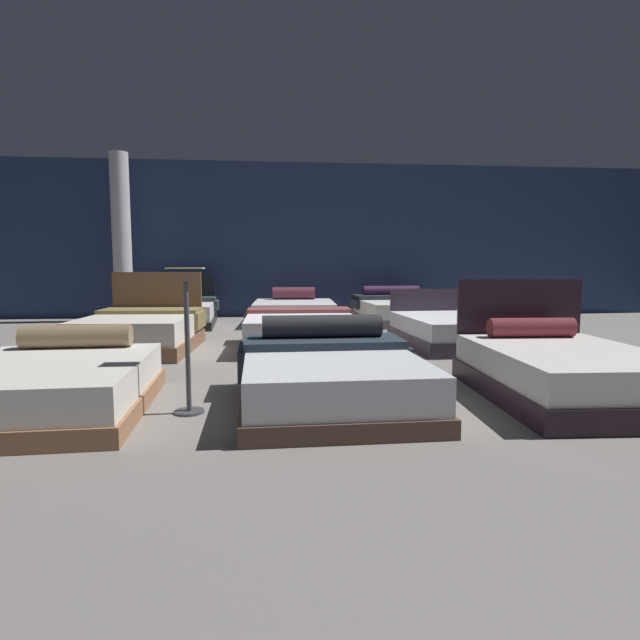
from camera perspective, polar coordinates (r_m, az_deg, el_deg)
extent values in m
cube|color=gray|center=(7.48, -2.04, -3.14)|extent=(18.00, 18.00, 0.02)
cube|color=navy|center=(12.05, -3.50, 8.75)|extent=(18.00, 0.06, 3.50)
cube|color=#976846|center=(4.76, -27.61, -8.18)|extent=(1.60, 2.00, 0.15)
cube|color=white|center=(4.71, -27.73, -5.73)|extent=(1.54, 1.94, 0.26)
cylinder|color=#8B7050|center=(5.37, -25.20, -1.63)|extent=(0.99, 0.26, 0.22)
cube|color=brown|center=(4.42, 1.28, -8.59)|extent=(1.54, 1.95, 0.14)
cube|color=silver|center=(4.37, 1.29, -5.87)|extent=(1.48, 1.89, 0.29)
cube|color=#27333F|center=(4.92, 0.32, -2.40)|extent=(1.50, 0.70, 0.07)
cube|color=#27333F|center=(4.91, -8.52, -4.53)|extent=(0.08, 0.67, 0.28)
cube|color=#27333F|center=(5.09, 8.82, -4.15)|extent=(0.08, 0.67, 0.28)
cylinder|color=#2D2D30|center=(4.96, 0.23, -0.69)|extent=(1.15, 0.24, 0.22)
cube|color=black|center=(5.14, 25.53, -6.77)|extent=(1.52, 2.12, 0.20)
cube|color=white|center=(5.10, 25.64, -4.28)|extent=(1.46, 2.06, 0.26)
cube|color=black|center=(5.99, 20.99, -0.76)|extent=(1.34, 0.10, 1.04)
cylinder|color=maroon|center=(5.72, 22.22, -0.77)|extent=(0.88, 0.24, 0.20)
cube|color=brown|center=(7.58, -19.17, -2.55)|extent=(1.55, 2.00, 0.19)
cube|color=silver|center=(7.55, -19.23, -0.73)|extent=(1.49, 1.94, 0.30)
cube|color=brown|center=(8.45, -17.42, 1.40)|extent=(1.36, 0.12, 1.08)
cube|color=olive|center=(8.11, -18.06, 1.00)|extent=(1.46, 0.73, 0.05)
cube|color=olive|center=(8.34, -22.79, -0.04)|extent=(0.09, 0.66, 0.24)
cube|color=olive|center=(7.96, -13.03, 0.00)|extent=(0.09, 0.66, 0.24)
cube|color=black|center=(7.39, -2.14, -2.39)|extent=(1.62, 1.95, 0.20)
cube|color=silver|center=(7.36, -2.15, -0.58)|extent=(1.56, 1.89, 0.27)
cube|color=brown|center=(7.98, -2.35, 1.11)|extent=(1.58, 0.60, 0.05)
cube|color=brown|center=(8.01, -8.00, -0.02)|extent=(0.06, 0.58, 0.25)
cube|color=brown|center=(8.07, 3.26, 0.07)|extent=(0.06, 0.58, 0.25)
cube|color=#332935|center=(7.83, 14.70, -2.10)|extent=(1.59, 2.05, 0.20)
cube|color=white|center=(7.80, 14.75, -0.50)|extent=(1.53, 1.98, 0.24)
cube|color=#332935|center=(8.71, 12.23, 0.74)|extent=(1.42, 0.10, 0.79)
cube|color=black|center=(10.56, -15.50, -0.17)|extent=(1.57, 2.15, 0.15)
cube|color=silver|center=(10.54, -15.53, 1.01)|extent=(1.51, 2.09, 0.28)
cube|color=black|center=(11.56, -14.93, 2.34)|extent=(1.38, 0.11, 0.95)
cube|color=#2A3537|center=(11.18, -15.15, 2.22)|extent=(1.48, 0.77, 0.08)
cube|color=#2A3537|center=(11.30, -18.88, 1.47)|extent=(0.11, 0.70, 0.19)
cube|color=#2A3537|center=(11.13, -11.32, 1.62)|extent=(0.11, 0.70, 0.19)
cube|color=#99714C|center=(10.46, -2.86, 0.02)|extent=(1.72, 2.01, 0.17)
cube|color=silver|center=(10.44, -2.87, 1.25)|extent=(1.66, 1.95, 0.29)
cylinder|color=brown|center=(11.09, -2.91, 2.95)|extent=(0.91, 0.29, 0.26)
cube|color=#58565D|center=(10.77, 8.86, 0.13)|extent=(1.73, 2.20, 0.17)
cube|color=white|center=(10.75, 8.88, 1.33)|extent=(1.66, 2.14, 0.28)
cube|color=#2A323A|center=(11.38, 7.90, 2.54)|extent=(1.64, 0.80, 0.08)
cube|color=#2A323A|center=(11.19, 3.81, 1.82)|extent=(0.12, 0.73, 0.19)
cube|color=#2A323A|center=(11.65, 11.80, 1.88)|extent=(0.12, 0.73, 0.19)
cylinder|color=#47264C|center=(11.44, 7.81, 3.21)|extent=(1.25, 0.27, 0.21)
cylinder|color=#3F3F44|center=(4.38, -14.18, -9.74)|extent=(0.24, 0.24, 0.02)
cylinder|color=#3F3F44|center=(4.27, -14.37, -2.98)|extent=(0.04, 0.04, 1.06)
cube|color=beige|center=(4.22, -14.59, 5.54)|extent=(0.28, 0.20, 0.01)
cylinder|color=silver|center=(11.75, -20.98, 8.43)|extent=(0.39, 0.39, 3.50)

